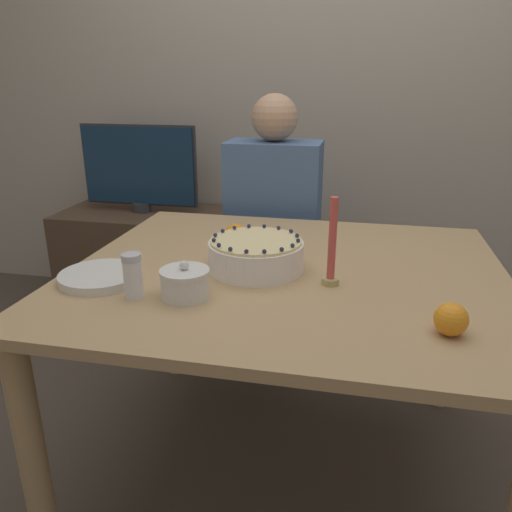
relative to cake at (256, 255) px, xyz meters
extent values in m
plane|color=#4C4238|center=(0.09, 0.03, -0.77)|extent=(12.00, 12.00, 0.00)
cube|color=#ADA393|center=(0.09, 1.43, 0.53)|extent=(8.00, 0.05, 2.60)
cube|color=tan|center=(0.09, 0.03, -0.06)|extent=(1.25, 1.09, 0.03)
cylinder|color=tan|center=(-0.48, -0.46, -0.42)|extent=(0.07, 0.07, 0.70)
cylinder|color=tan|center=(-0.48, 0.51, -0.42)|extent=(0.07, 0.07, 0.70)
cylinder|color=tan|center=(0.66, 0.51, -0.42)|extent=(0.07, 0.07, 0.70)
cylinder|color=white|center=(0.00, 0.00, 0.00)|extent=(0.28, 0.28, 0.08)
cylinder|color=beige|center=(0.00, 0.00, 0.04)|extent=(0.27, 0.27, 0.01)
sphere|color=#23284C|center=(0.12, 0.00, 0.05)|extent=(0.01, 0.01, 0.01)
sphere|color=#23284C|center=(0.11, 0.05, 0.05)|extent=(0.01, 0.01, 0.01)
sphere|color=#23284C|center=(0.09, 0.09, 0.05)|extent=(0.01, 0.01, 0.01)
sphere|color=#23284C|center=(0.05, 0.11, 0.05)|extent=(0.01, 0.01, 0.01)
sphere|color=#23284C|center=(0.00, 0.12, 0.05)|extent=(0.01, 0.01, 0.01)
sphere|color=#23284C|center=(-0.05, 0.11, 0.05)|extent=(0.01, 0.01, 0.01)
sphere|color=#23284C|center=(-0.09, 0.09, 0.05)|extent=(0.01, 0.01, 0.01)
sphere|color=#23284C|center=(-0.11, 0.05, 0.05)|extent=(0.01, 0.01, 0.01)
sphere|color=#23284C|center=(-0.12, 0.00, 0.05)|extent=(0.01, 0.01, 0.01)
sphere|color=#23284C|center=(-0.11, -0.05, 0.05)|extent=(0.01, 0.01, 0.01)
sphere|color=#23284C|center=(-0.09, -0.09, 0.05)|extent=(0.01, 0.01, 0.01)
sphere|color=#23284C|center=(-0.05, -0.11, 0.05)|extent=(0.01, 0.01, 0.01)
sphere|color=#23284C|center=(0.00, -0.12, 0.05)|extent=(0.01, 0.01, 0.01)
sphere|color=#23284C|center=(0.05, -0.11, 0.05)|extent=(0.01, 0.01, 0.01)
sphere|color=#23284C|center=(0.09, -0.09, 0.05)|extent=(0.01, 0.01, 0.01)
sphere|color=#23284C|center=(0.11, -0.05, 0.05)|extent=(0.01, 0.01, 0.01)
cylinder|color=silver|center=(-0.14, -0.23, -0.01)|extent=(0.12, 0.12, 0.06)
cylinder|color=silver|center=(-0.14, -0.23, 0.02)|extent=(0.13, 0.13, 0.01)
sphere|color=silver|center=(-0.14, -0.23, 0.04)|extent=(0.02, 0.02, 0.02)
cylinder|color=white|center=(-0.26, -0.26, 0.00)|extent=(0.05, 0.05, 0.10)
cylinder|color=silver|center=(-0.26, -0.26, 0.06)|extent=(0.05, 0.05, 0.02)
cylinder|color=silver|center=(-0.40, -0.17, -0.04)|extent=(0.23, 0.23, 0.01)
cylinder|color=silver|center=(-0.40, -0.17, -0.03)|extent=(0.23, 0.23, 0.01)
cylinder|color=silver|center=(-0.40, -0.17, -0.03)|extent=(0.23, 0.23, 0.01)
cylinder|color=tan|center=(0.22, -0.07, -0.04)|extent=(0.05, 0.05, 0.02)
cylinder|color=#CC4C47|center=(0.22, -0.07, 0.08)|extent=(0.02, 0.02, 0.22)
sphere|color=orange|center=(-0.11, 0.18, -0.01)|extent=(0.08, 0.08, 0.08)
sphere|color=orange|center=(0.50, -0.29, -0.01)|extent=(0.07, 0.07, 0.07)
cube|color=#473D33|center=(-0.09, 0.77, -0.55)|extent=(0.34, 0.34, 0.45)
cube|color=#4C6B99|center=(-0.09, 0.77, -0.05)|extent=(0.40, 0.24, 0.56)
sphere|color=tan|center=(-0.09, 0.77, 0.33)|extent=(0.19, 0.19, 0.19)
cube|color=#4C3828|center=(-0.88, 1.13, -0.49)|extent=(0.89, 0.50, 0.57)
cylinder|color=#2D2D33|center=(-0.88, 1.13, -0.18)|extent=(0.10, 0.10, 0.05)
cube|color=#2D2D33|center=(-0.88, 1.14, 0.04)|extent=(0.64, 0.02, 0.43)
cube|color=#142D47|center=(-0.88, 1.13, 0.04)|extent=(0.61, 0.03, 0.40)
camera|label=1|loc=(0.29, -1.33, 0.49)|focal=35.00mm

